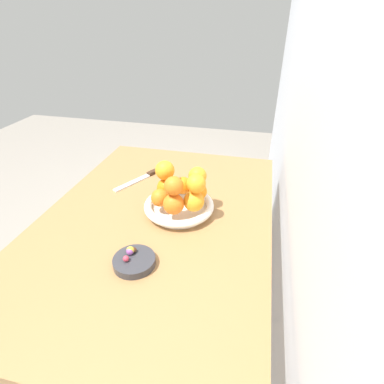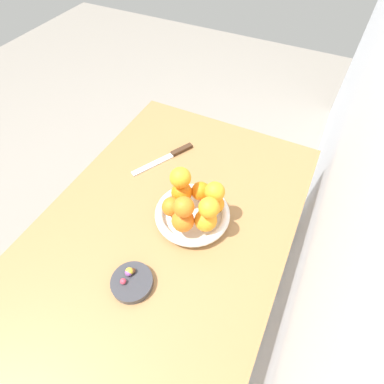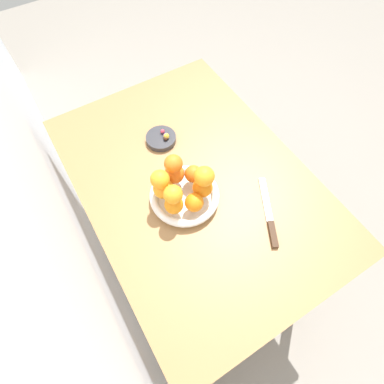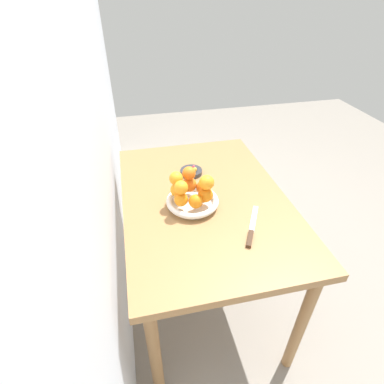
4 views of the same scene
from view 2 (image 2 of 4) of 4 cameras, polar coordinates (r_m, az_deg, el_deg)
name	(u,v)px [view 2 (image 2 of 4)]	position (r m, az deg, el deg)	size (l,w,h in m)	color
ground_plane	(176,301)	(1.63, -3.12, -20.10)	(6.00, 6.00, 0.00)	gray
dining_table	(168,236)	(1.03, -4.68, -8.43)	(1.10, 0.76, 0.74)	#9E7042
fruit_bowl	(192,214)	(0.95, 0.08, -4.29)	(0.24, 0.24, 0.04)	white
candy_dish	(132,282)	(0.87, -11.34, -16.51)	(0.11, 0.11, 0.02)	#333338
orange_0	(201,191)	(0.94, 1.68, 0.16)	(0.06, 0.06, 0.06)	orange
orange_1	(182,192)	(0.93, -1.98, -0.02)	(0.07, 0.07, 0.07)	orange
orange_2	(172,207)	(0.91, -3.92, -2.81)	(0.06, 0.06, 0.06)	orange
orange_3	(183,221)	(0.87, -1.73, -5.47)	(0.07, 0.07, 0.07)	orange
orange_4	(206,220)	(0.87, 2.62, -5.39)	(0.07, 0.07, 0.07)	orange
orange_5	(214,204)	(0.91, 4.31, -2.28)	(0.06, 0.06, 0.06)	orange
orange_6	(209,208)	(0.82, 3.25, -2.98)	(0.06, 0.06, 0.06)	orange
orange_7	(180,178)	(0.89, -2.23, 2.75)	(0.06, 0.06, 0.06)	orange
orange_8	(215,192)	(0.86, 4.35, 0.04)	(0.06, 0.06, 0.06)	orange
orange_9	(184,207)	(0.82, -1.60, -2.86)	(0.06, 0.06, 0.06)	orange
candy_ball_0	(128,272)	(0.86, -12.05, -14.74)	(0.02, 0.02, 0.02)	#8C4C99
candy_ball_1	(122,281)	(0.85, -13.27, -16.09)	(0.02, 0.02, 0.02)	#C6384C
candy_ball_2	(133,271)	(0.86, -11.19, -14.52)	(0.02, 0.02, 0.02)	#472819
candy_ball_3	(131,272)	(0.86, -11.59, -14.71)	(0.02, 0.02, 0.02)	gold
knife	(168,157)	(1.14, -4.53, 6.76)	(0.24, 0.14, 0.01)	#3F2819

